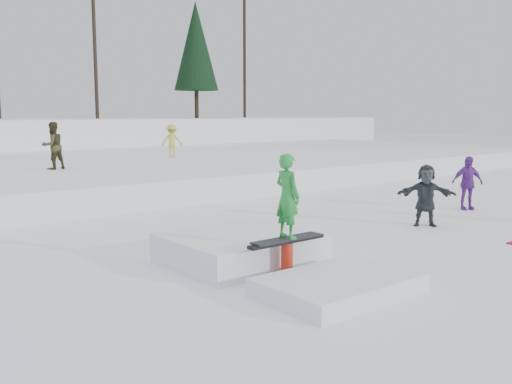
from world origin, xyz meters
TOP-DOWN VIEW (x-y plane):
  - ground at (0.00, 0.00)m, footprint 120.00×120.00m
  - snow_midrise at (0.00, 16.00)m, footprint 50.00×18.00m
  - treeline at (6.18, 28.28)m, footprint 40.24×4.22m
  - walker_olive at (-0.03, 12.70)m, footprint 0.93×0.80m
  - walker_ygreen at (6.12, 14.93)m, footprint 1.09×0.99m
  - spectator_purple at (7.89, 1.44)m, footprint 0.97×0.82m
  - spectator_dark at (4.90, 0.77)m, footprint 1.29×1.35m
  - jib_rail_feature at (-0.77, 0.17)m, footprint 2.60×4.40m

SIDE VIEW (x-z plane):
  - ground at x=0.00m, z-range 0.00..0.00m
  - jib_rail_feature at x=-0.77m, z-range -0.75..1.36m
  - snow_midrise at x=0.00m, z-range 0.00..0.80m
  - spectator_dark at x=4.90m, z-range 0.00..1.53m
  - spectator_purple at x=7.89m, z-range 0.00..1.55m
  - walker_ygreen at x=6.12m, z-range 0.80..2.27m
  - walker_olive at x=-0.03m, z-range 0.80..2.47m
  - treeline at x=6.18m, z-range 2.20..12.70m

